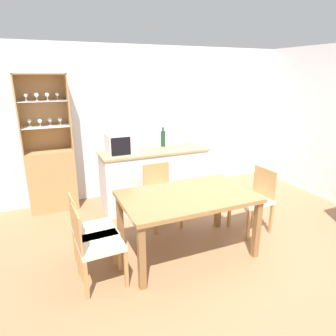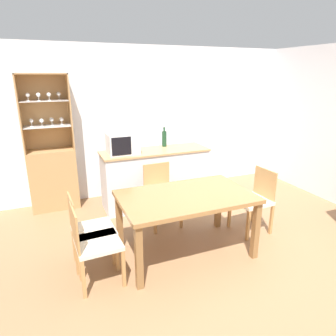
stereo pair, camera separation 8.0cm
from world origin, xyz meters
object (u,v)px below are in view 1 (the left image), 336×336
dining_table (187,202)px  dining_chair_side_left_near (96,244)px  dining_chair_head_far (161,194)px  wine_bottle (163,138)px  display_cabinet (51,171)px  dining_chair_side_right_far (254,199)px  dining_chair_side_left_far (91,231)px  microwave (122,143)px

dining_table → dining_chair_side_left_near: bearing=-172.6°
dining_chair_head_far → wine_bottle: bearing=-117.2°
display_cabinet → dining_chair_side_right_far: display_cabinet is taller
dining_chair_side_left_far → microwave: microwave is taller
dining_chair_head_far → dining_chair_side_left_far: (-1.10, -0.66, 0.00)m
wine_bottle → microwave: bearing=-167.5°
display_cabinet → dining_table: size_ratio=1.37×
display_cabinet → dining_chair_head_far: size_ratio=2.42×
dining_table → dining_chair_side_left_far: bearing=172.8°
dining_chair_side_right_far → microwave: 2.09m
display_cabinet → dining_chair_side_left_near: 2.14m
dining_chair_side_left_far → wine_bottle: wine_bottle is taller
dining_chair_side_right_far → microwave: (-1.46, 1.35, 0.63)m
display_cabinet → wine_bottle: 1.85m
dining_chair_side_right_far → dining_chair_side_left_near: same height
dining_chair_head_far → dining_chair_side_left_near: same height
display_cabinet → dining_table: (1.39, -1.97, 0.03)m
dining_table → dining_chair_side_left_near: dining_chair_side_left_near is taller
display_cabinet → dining_chair_side_left_far: bearing=-80.9°
dining_chair_side_left_near → microwave: 1.90m
dining_chair_head_far → microwave: microwave is taller
dining_chair_side_left_near → dining_chair_side_right_far: bearing=94.8°
dining_chair_head_far → dining_chair_side_left_far: bearing=28.4°
dining_chair_side_left_far → dining_chair_side_left_near: size_ratio=1.00×
dining_chair_side_right_far → wine_bottle: wine_bottle is taller
dining_chair_head_far → dining_chair_side_left_near: (-1.10, -0.95, 0.00)m
dining_table → microwave: size_ratio=3.36×
dining_chair_side_left_near → dining_chair_head_far: bearing=128.2°
dining_table → microwave: 1.59m
dining_table → dining_chair_side_left_far: (-1.10, 0.14, -0.21)m
dining_chair_side_left_far → microwave: (0.74, 1.35, 0.63)m
dining_chair_head_far → microwave: (-0.36, 0.69, 0.63)m
display_cabinet → wine_bottle: size_ratio=6.46×
dining_table → wine_bottle: (0.39, 1.66, 0.40)m
dining_chair_side_left_far → microwave: 1.66m
dining_chair_side_right_far → microwave: size_ratio=1.90×
display_cabinet → dining_chair_side_left_near: display_cabinet is taller
dining_chair_side_left_near → wine_bottle: bearing=137.9°
microwave → wine_bottle: 0.77m
dining_chair_head_far → dining_table: bearing=87.3°
microwave → dining_chair_side_right_far: bearing=-42.7°
dining_table → dining_chair_head_far: (-0.00, 0.80, -0.21)m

